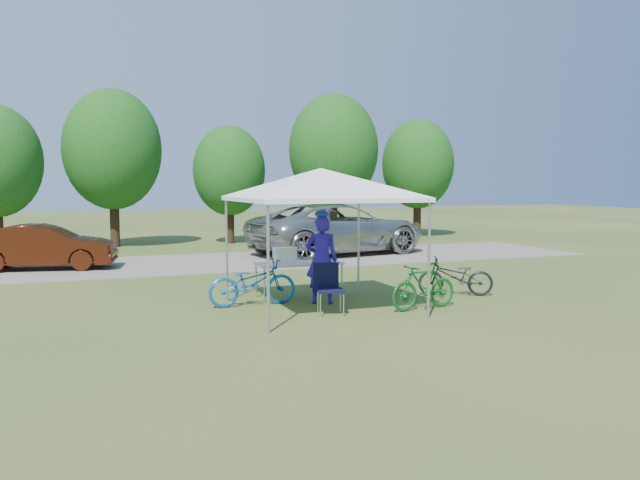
# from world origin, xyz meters

# --- Properties ---
(ground) EXTENTS (100.00, 100.00, 0.00)m
(ground) POSITION_xyz_m (0.00, 0.00, 0.00)
(ground) COLOR #2D5119
(ground) RESTS_ON ground
(gravel_strip) EXTENTS (24.00, 5.00, 0.02)m
(gravel_strip) POSITION_xyz_m (0.00, 8.00, 0.01)
(gravel_strip) COLOR gray
(gravel_strip) RESTS_ON ground
(canopy) EXTENTS (4.53, 4.53, 3.00)m
(canopy) POSITION_xyz_m (0.00, 0.00, 2.65)
(canopy) COLOR #A5A5AA
(canopy) RESTS_ON ground
(treeline) EXTENTS (24.89, 4.28, 6.30)m
(treeline) POSITION_xyz_m (-0.29, 14.05, 3.53)
(treeline) COLOR #382314
(treeline) RESTS_ON ground
(folding_table) EXTENTS (1.83, 0.76, 0.75)m
(folding_table) POSITION_xyz_m (0.04, 1.37, 0.71)
(folding_table) COLOR white
(folding_table) RESTS_ON ground
(folding_chair) EXTENTS (0.59, 0.61, 0.95)m
(folding_chair) POSITION_xyz_m (-0.01, -0.42, 0.56)
(folding_chair) COLOR black
(folding_chair) RESTS_ON ground
(cooler) EXTENTS (0.47, 0.32, 0.34)m
(cooler) POSITION_xyz_m (-0.28, 1.37, 0.92)
(cooler) COLOR white
(cooler) RESTS_ON folding_table
(ice_cream_cup) EXTENTS (0.08, 0.08, 0.06)m
(ice_cream_cup) POSITION_xyz_m (0.35, 1.32, 0.78)
(ice_cream_cup) COLOR gold
(ice_cream_cup) RESTS_ON folding_table
(cyclist) EXTENTS (0.77, 0.64, 1.79)m
(cyclist) POSITION_xyz_m (0.23, 0.54, 0.89)
(cyclist) COLOR #2614A7
(cyclist) RESTS_ON ground
(bike_blue) EXTENTS (1.79, 0.65, 0.94)m
(bike_blue) POSITION_xyz_m (-1.14, 0.83, 0.47)
(bike_blue) COLOR blue
(bike_blue) RESTS_ON ground
(bike_green) EXTENTS (1.56, 0.64, 0.91)m
(bike_green) POSITION_xyz_m (1.85, -0.75, 0.45)
(bike_green) COLOR #156222
(bike_green) RESTS_ON ground
(bike_dark) EXTENTS (1.69, 1.21, 0.85)m
(bike_dark) POSITION_xyz_m (3.28, 0.31, 0.42)
(bike_dark) COLOR black
(bike_dark) RESTS_ON ground
(minivan) EXTENTS (6.75, 4.08, 1.75)m
(minivan) POSITION_xyz_m (4.06, 8.72, 0.90)
(minivan) COLOR #B0B1AC
(minivan) RESTS_ON gravel_strip
(sedan) EXTENTS (4.06, 2.05, 1.28)m
(sedan) POSITION_xyz_m (-5.26, 8.10, 0.66)
(sedan) COLOR #43190B
(sedan) RESTS_ON gravel_strip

